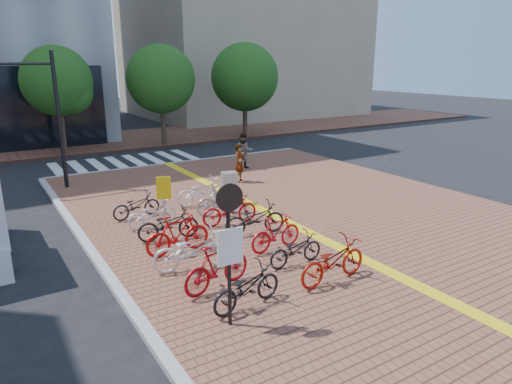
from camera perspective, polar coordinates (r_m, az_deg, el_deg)
ground at (r=13.00m, az=0.20°, el=-7.68°), size 120.00×120.00×0.00m
sidewalk at (r=11.82m, az=26.93°, el=-11.68°), size 14.00×34.00×0.15m
tactile_strip at (r=11.01m, az=24.18°, el=-12.92°), size 0.40×34.00×0.01m
kerb_north at (r=24.52m, az=-8.89°, el=3.68°), size 14.00×0.25×0.15m
far_sidewalk at (r=32.13m, az=-20.33°, el=5.77°), size 70.00×8.00×0.15m
building_beige at (r=48.76m, az=-2.12°, el=20.41°), size 20.00×18.00×18.00m
crosswalk at (r=25.56m, az=-15.84°, el=3.60°), size 7.50×4.00×0.01m
street_trees at (r=29.81m, az=-9.83°, el=13.60°), size 16.20×4.60×6.35m
bike_0 at (r=9.87m, az=-1.15°, el=-11.82°), size 1.83×0.87×0.93m
bike_1 at (r=10.59m, az=-4.88°, el=-9.29°), size 1.92×0.89×1.11m
bike_2 at (r=11.62m, az=-7.95°, el=-7.19°), size 2.11×1.10×1.05m
bike_3 at (r=12.62m, az=-9.76°, el=-5.23°), size 1.84×0.54×1.10m
bike_4 at (r=13.65m, az=-10.91°, el=-3.99°), size 1.88×0.91×0.95m
bike_5 at (r=14.84m, az=-12.89°, el=-2.62°), size 1.72×0.77×0.87m
bike_6 at (r=15.80m, az=-14.73°, el=-1.62°), size 1.70×0.74×0.87m
bike_7 at (r=11.07m, az=9.60°, el=-8.50°), size 2.04×0.83×1.05m
bike_8 at (r=11.86m, az=4.99°, el=-7.16°), size 1.60×0.56×0.84m
bike_9 at (r=12.70m, az=2.52°, el=-5.11°), size 1.70×0.58×1.00m
bike_10 at (r=13.80m, az=-0.14°, el=-3.36°), size 1.99×1.01×1.00m
bike_11 at (r=14.69m, az=-3.31°, el=-2.21°), size 1.92×0.81×0.98m
bike_12 at (r=15.58m, az=-4.40°, el=-1.05°), size 1.78×0.80×1.04m
bike_13 at (r=16.77m, az=-6.86°, el=0.07°), size 1.93×0.68×1.01m
pedestrian_a at (r=19.83m, az=-2.07°, el=3.63°), size 0.72×0.68×1.66m
pedestrian_b at (r=22.34m, az=-1.50°, el=5.12°), size 1.03×0.94×1.73m
utility_box at (r=16.75m, az=-3.32°, el=0.49°), size 0.64×0.54×1.21m
yellow_sign at (r=14.46m, az=-11.50°, el=-0.08°), size 0.44×0.17×1.66m
notice_sign at (r=8.66m, az=-3.33°, el=-5.84°), size 0.54×0.13×2.93m
traffic_light_pole at (r=20.01m, az=-27.34°, el=10.59°), size 2.95×1.14×5.50m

